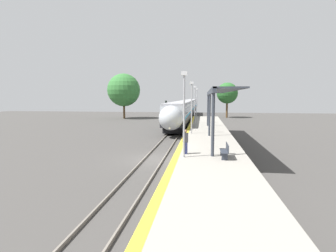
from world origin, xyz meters
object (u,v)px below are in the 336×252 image
(lamppost_near, at_px, (184,109))
(lamppost_mid, at_px, (192,104))
(lamppost_farthest, at_px, (197,101))
(train, at_px, (188,107))
(railway_signal, at_px, (166,110))
(platform_bench, at_px, (225,150))
(lamppost_far, at_px, (195,102))
(person_waiting, at_px, (185,141))

(lamppost_near, bearing_deg, lamppost_mid, 90.00)
(lamppost_mid, height_order, lamppost_farthest, same)
(train, height_order, railway_signal, railway_signal)
(platform_bench, xyz_separation_m, lamppost_farthest, (-2.55, 32.17, 2.55))
(railway_signal, height_order, lamppost_far, lamppost_far)
(platform_bench, bearing_deg, railway_signal, 105.79)
(train, distance_m, lamppost_far, 25.72)
(person_waiting, bearing_deg, railway_signal, 100.87)
(railway_signal, bearing_deg, person_waiting, -79.13)
(person_waiting, relative_size, lamppost_far, 0.31)
(lamppost_farthest, bearing_deg, lamppost_far, -90.00)
(platform_bench, height_order, lamppost_farthest, lamppost_farthest)
(lamppost_mid, xyz_separation_m, lamppost_farthest, (0.00, 21.50, 0.00))
(platform_bench, distance_m, person_waiting, 2.68)
(lamppost_farthest, bearing_deg, train, 99.29)
(lamppost_mid, distance_m, lamppost_far, 10.75)
(train, distance_m, railway_signal, 21.22)
(lamppost_far, bearing_deg, railway_signal, 136.96)
(lamppost_farthest, bearing_deg, person_waiting, -89.94)
(lamppost_mid, relative_size, lamppost_farthest, 1.00)
(train, distance_m, lamppost_mid, 36.41)
(train, bearing_deg, lamppost_far, -84.59)
(lamppost_far, bearing_deg, person_waiting, -89.91)
(platform_bench, bearing_deg, person_waiting, 161.38)
(train, height_order, person_waiting, train)
(railway_signal, bearing_deg, lamppost_far, -43.04)
(train, height_order, lamppost_near, lamppost_near)
(train, height_order, lamppost_farthest, lamppost_farthest)
(platform_bench, distance_m, lamppost_far, 21.72)
(platform_bench, relative_size, railway_signal, 0.38)
(train, relative_size, railway_signal, 17.40)
(lamppost_mid, bearing_deg, railway_signal, 107.43)
(train, relative_size, lamppost_mid, 13.41)
(lamppost_far, bearing_deg, lamppost_farthest, 90.00)
(person_waiting, height_order, lamppost_farthest, lamppost_farthest)
(person_waiting, height_order, lamppost_mid, lamppost_mid)
(platform_bench, relative_size, lamppost_far, 0.30)
(lamppost_near, relative_size, lamppost_far, 1.00)
(lamppost_near, bearing_deg, person_waiting, 87.99)
(lamppost_near, xyz_separation_m, lamppost_mid, (0.00, 10.75, 0.00))
(train, bearing_deg, railway_signal, -96.37)
(railway_signal, height_order, lamppost_mid, lamppost_mid)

